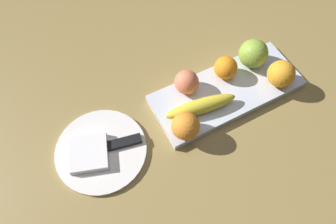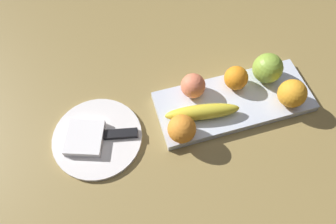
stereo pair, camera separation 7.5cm
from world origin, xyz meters
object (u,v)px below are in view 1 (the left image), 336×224
(fruit_tray, at_px, (228,92))
(peach, at_px, (187,82))
(orange_near_banana, at_px, (281,74))
(orange_near_apple, at_px, (226,68))
(dinner_plate, at_px, (102,152))
(folded_napkin, at_px, (90,154))
(apple, at_px, (253,54))
(knife, at_px, (118,144))
(banana, at_px, (201,106))
(orange_center, at_px, (186,126))

(fruit_tray, height_order, peach, peach)
(fruit_tray, height_order, orange_near_banana, orange_near_banana)
(orange_near_apple, relative_size, dinner_plate, 0.28)
(orange_near_apple, distance_m, folded_napkin, 0.42)
(apple, bearing_deg, knife, 7.11)
(orange_near_apple, xyz_separation_m, knife, (0.35, 0.05, -0.04))
(banana, bearing_deg, orange_center, -141.49)
(orange_near_apple, distance_m, peach, 0.12)
(banana, relative_size, knife, 1.06)
(apple, relative_size, dinner_plate, 0.35)
(orange_center, distance_m, dinner_plate, 0.22)
(fruit_tray, relative_size, orange_center, 5.97)
(peach, relative_size, folded_napkin, 0.69)
(orange_near_apple, relative_size, orange_near_banana, 0.87)
(orange_near_apple, bearing_deg, fruit_tray, 71.04)
(orange_near_banana, height_order, knife, orange_near_banana)
(orange_center, bearing_deg, fruit_tray, -161.36)
(fruit_tray, distance_m, banana, 0.11)
(orange_center, relative_size, dinner_plate, 0.31)
(orange_center, relative_size, folded_napkin, 0.74)
(dinner_plate, bearing_deg, knife, 173.78)
(fruit_tray, height_order, dinner_plate, fruit_tray)
(fruit_tray, xyz_separation_m, orange_center, (0.17, 0.06, 0.05))
(fruit_tray, distance_m, orange_center, 0.18)
(fruit_tray, xyz_separation_m, folded_napkin, (0.40, -0.00, 0.01))
(orange_near_banana, distance_m, knife, 0.47)
(orange_near_apple, relative_size, knife, 0.35)
(apple, bearing_deg, dinner_plate, 5.95)
(fruit_tray, xyz_separation_m, banana, (0.10, 0.02, 0.03))
(orange_near_apple, bearing_deg, folded_napkin, 6.65)
(dinner_plate, bearing_deg, orange_near_banana, 175.49)
(apple, bearing_deg, banana, 18.31)
(fruit_tray, bearing_deg, apple, -154.91)
(knife, bearing_deg, apple, -161.30)
(apple, height_order, peach, apple)
(fruit_tray, relative_size, orange_near_banana, 5.69)
(peach, relative_size, dinner_plate, 0.29)
(orange_center, xyz_separation_m, knife, (0.16, -0.05, -0.04))
(fruit_tray, distance_m, knife, 0.33)
(fruit_tray, relative_size, orange_near_apple, 6.52)
(orange_center, bearing_deg, peach, -120.57)
(orange_near_apple, distance_m, orange_center, 0.21)
(knife, bearing_deg, banana, -171.97)
(orange_near_banana, xyz_separation_m, orange_center, (0.30, 0.02, -0.00))
(folded_napkin, relative_size, knife, 0.52)
(dinner_plate, xyz_separation_m, folded_napkin, (0.03, -0.00, 0.02))
(orange_near_apple, height_order, folded_napkin, orange_near_apple)
(apple, bearing_deg, orange_center, 21.21)
(orange_center, distance_m, peach, 0.13)
(fruit_tray, relative_size, dinner_plate, 1.83)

